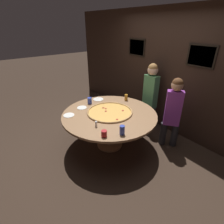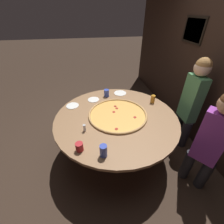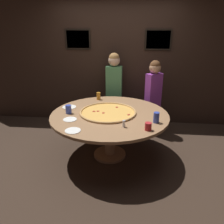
% 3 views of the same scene
% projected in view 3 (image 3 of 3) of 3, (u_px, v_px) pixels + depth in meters
% --- Properties ---
extents(ground_plane, '(24.00, 24.00, 0.00)m').
position_uv_depth(ground_plane, '(110.00, 155.00, 3.61)').
color(ground_plane, '#38281E').
extents(back_wall, '(6.40, 0.08, 2.60)m').
position_uv_depth(back_wall, '(117.00, 62.00, 4.53)').
color(back_wall, black).
rests_on(back_wall, ground_plane).
extents(dining_table, '(1.80, 1.80, 0.74)m').
position_uv_depth(dining_table, '(110.00, 120.00, 3.38)').
color(dining_table, '#936B47').
rests_on(dining_table, ground_plane).
extents(giant_pizza, '(0.88, 0.88, 0.03)m').
position_uv_depth(giant_pizza, '(108.00, 112.00, 3.36)').
color(giant_pizza, '#E5A84C').
rests_on(giant_pizza, dining_table).
extents(drink_cup_beside_pizza, '(0.07, 0.07, 0.13)m').
position_uv_depth(drink_cup_beside_pizza, '(99.00, 96.00, 3.97)').
color(drink_cup_beside_pizza, '#BC7A23').
rests_on(drink_cup_beside_pizza, dining_table).
extents(drink_cup_near_left, '(0.08, 0.08, 0.15)m').
position_uv_depth(drink_cup_near_left, '(156.00, 118.00, 3.00)').
color(drink_cup_near_left, '#384CB7').
rests_on(drink_cup_near_left, dining_table).
extents(drink_cup_far_right, '(0.09, 0.09, 0.10)m').
position_uv_depth(drink_cup_far_right, '(148.00, 126.00, 2.78)').
color(drink_cup_far_right, '#B22328').
rests_on(drink_cup_far_right, dining_table).
extents(drink_cup_front_edge, '(0.09, 0.09, 0.13)m').
position_uv_depth(drink_cup_front_edge, '(68.00, 109.00, 3.33)').
color(drink_cup_front_edge, '#384CB7').
rests_on(drink_cup_front_edge, dining_table).
extents(white_plate_left_side, '(0.23, 0.23, 0.01)m').
position_uv_depth(white_plate_left_side, '(69.00, 107.00, 3.60)').
color(white_plate_left_side, white).
rests_on(white_plate_left_side, dining_table).
extents(white_plate_beside_cup, '(0.20, 0.20, 0.01)m').
position_uv_depth(white_plate_beside_cup, '(73.00, 131.00, 2.77)').
color(white_plate_beside_cup, white).
rests_on(white_plate_beside_cup, dining_table).
extents(white_plate_far_back, '(0.19, 0.19, 0.01)m').
position_uv_depth(white_plate_far_back, '(70.00, 119.00, 3.11)').
color(white_plate_far_back, white).
rests_on(white_plate_far_back, dining_table).
extents(condiment_shaker, '(0.04, 0.04, 0.10)m').
position_uv_depth(condiment_shaker, '(124.00, 124.00, 2.87)').
color(condiment_shaker, silver).
rests_on(condiment_shaker, dining_table).
extents(diner_far_right, '(0.38, 0.23, 1.52)m').
position_uv_depth(diner_far_right, '(114.00, 86.00, 4.42)').
color(diner_far_right, '#232328').
rests_on(diner_far_right, ground_plane).
extents(diner_centre_back, '(0.36, 0.32, 1.42)m').
position_uv_depth(diner_centre_back, '(153.00, 93.00, 4.14)').
color(diner_centre_back, '#232328').
rests_on(diner_centre_back, ground_plane).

